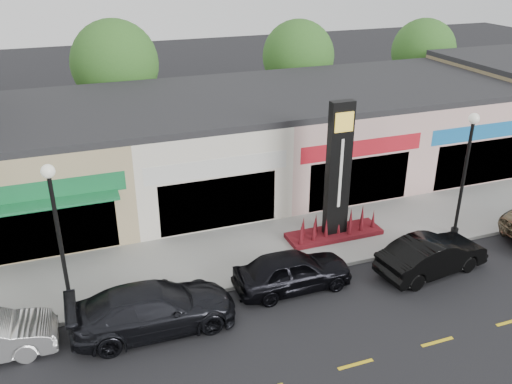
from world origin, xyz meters
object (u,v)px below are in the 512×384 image
lamp_west_near (58,227)px  car_black_conv (432,255)px  lamp_east_near (466,164)px  car_dark_sedan (154,308)px  car_black_sedan (293,271)px  pylon_sign (337,191)px

lamp_west_near → car_black_conv: lamp_west_near is taller
lamp_west_near → lamp_east_near: size_ratio=1.00×
car_dark_sedan → car_black_sedan: size_ratio=1.23×
pylon_sign → car_black_conv: bearing=-57.6°
pylon_sign → car_black_sedan: size_ratio=1.36×
lamp_east_near → car_black_sedan: 8.70m
car_dark_sedan → car_black_conv: (10.74, -0.30, -0.04)m
lamp_west_near → car_black_conv: 13.73m
car_black_conv → car_dark_sedan: bearing=80.6°
pylon_sign → car_dark_sedan: (-8.43, -3.35, -1.48)m
pylon_sign → car_dark_sedan: size_ratio=1.10×
lamp_west_near → pylon_sign: (11.00, 1.70, -1.20)m
lamp_east_near → car_dark_sedan: (-13.43, -1.65, -2.68)m
lamp_west_near → car_dark_sedan: lamp_west_near is taller
car_black_sedan → lamp_east_near: bearing=-82.7°
lamp_east_near → car_black_sedan: size_ratio=1.24×
lamp_east_near → pylon_sign: (-5.00, 1.70, -1.20)m
pylon_sign → lamp_east_near: bearing=-18.7°
lamp_east_near → lamp_west_near: bearing=180.0°
car_dark_sedan → car_black_sedan: 5.27m
lamp_west_near → lamp_east_near: bearing=0.0°
car_dark_sedan → car_black_sedan: (5.24, 0.56, -0.04)m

